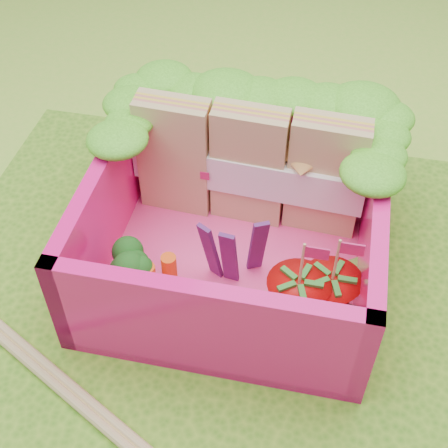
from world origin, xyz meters
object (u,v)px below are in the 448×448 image
at_px(broccoli, 128,265).
at_px(strawberry_right, 329,297).
at_px(bento_box, 236,222).
at_px(sandwich_stack, 250,166).
at_px(strawberry_left, 297,302).

distance_m(broccoli, strawberry_right, 0.89).
relative_size(bento_box, strawberry_right, 2.60).
relative_size(broccoli, strawberry_right, 0.61).
distance_m(sandwich_stack, strawberry_right, 0.76).
bearing_deg(sandwich_stack, broccoli, -125.34).
bearing_deg(strawberry_left, broccoli, 178.03).
xyz_separation_m(bento_box, strawberry_left, (0.33, -0.33, -0.08)).
bearing_deg(broccoli, strawberry_right, 2.23).
bearing_deg(bento_box, strawberry_right, -30.58).
relative_size(bento_box, strawberry_left, 2.54).
distance_m(bento_box, strawberry_left, 0.48).
bearing_deg(strawberry_left, strawberry_right, 24.45).
xyz_separation_m(sandwich_stack, broccoli, (-0.43, -0.61, -0.13)).
bearing_deg(bento_box, sandwich_stack, 89.02).
height_order(sandwich_stack, strawberry_right, sandwich_stack).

